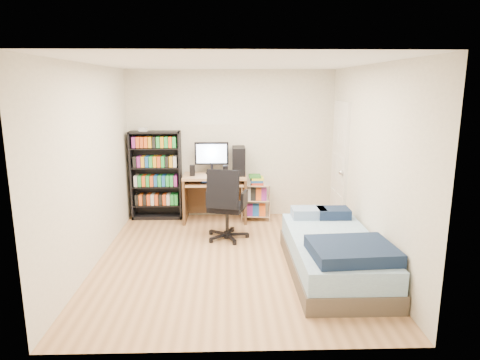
{
  "coord_description": "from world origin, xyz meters",
  "views": [
    {
      "loc": [
        -0.06,
        -5.27,
        2.24
      ],
      "look_at": [
        0.11,
        0.4,
        0.98
      ],
      "focal_mm": 32.0,
      "sensor_mm": 36.0,
      "label": 1
    }
  ],
  "objects_px": {
    "computer_desk": "(221,179)",
    "office_chair": "(226,217)",
    "bed": "(334,254)",
    "media_shelf": "(156,174)"
  },
  "relations": [
    {
      "from": "media_shelf",
      "to": "computer_desk",
      "type": "relative_size",
      "value": 1.18
    },
    {
      "from": "bed",
      "to": "office_chair",
      "type": "bearing_deg",
      "value": 136.33
    },
    {
      "from": "media_shelf",
      "to": "computer_desk",
      "type": "height_order",
      "value": "media_shelf"
    },
    {
      "from": "computer_desk",
      "to": "office_chair",
      "type": "height_order",
      "value": "computer_desk"
    },
    {
      "from": "media_shelf",
      "to": "computer_desk",
      "type": "bearing_deg",
      "value": -5.67
    },
    {
      "from": "computer_desk",
      "to": "office_chair",
      "type": "xyz_separation_m",
      "value": [
        0.08,
        -0.97,
        -0.37
      ]
    },
    {
      "from": "media_shelf",
      "to": "bed",
      "type": "height_order",
      "value": "media_shelf"
    },
    {
      "from": "bed",
      "to": "media_shelf",
      "type": "bearing_deg",
      "value": 136.95
    },
    {
      "from": "computer_desk",
      "to": "office_chair",
      "type": "distance_m",
      "value": 1.04
    },
    {
      "from": "computer_desk",
      "to": "office_chair",
      "type": "relative_size",
      "value": 1.22
    }
  ]
}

